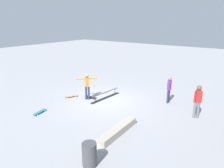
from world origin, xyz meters
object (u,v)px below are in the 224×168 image
at_px(bystander_purple_shirt, 169,88).
at_px(loose_skateboard_natural, 71,96).
at_px(skateboard_main, 91,97).
at_px(grind_rail, 105,95).
at_px(skater_main, 87,85).
at_px(trash_bin, 89,155).
at_px(loose_skateboard_teal, 40,112).
at_px(bystander_red_shirt, 198,100).
at_px(skate_ledge, 118,130).

xyz_separation_m(bystander_purple_shirt, loose_skateboard_natural, (2.69, -5.22, -0.81)).
bearing_deg(skateboard_main, grind_rail, 35.31).
height_order(grind_rail, skater_main, skater_main).
height_order(skater_main, bystander_purple_shirt, skater_main).
bearing_deg(trash_bin, loose_skateboard_teal, -106.99).
bearing_deg(loose_skateboard_teal, bystander_purple_shirt, 126.40).
bearing_deg(loose_skateboard_natural, skater_main, 134.95).
bearing_deg(loose_skateboard_teal, loose_skateboard_natural, 177.67).
distance_m(grind_rail, skater_main, 1.33).
distance_m(bystander_purple_shirt, loose_skateboard_teal, 7.18).
height_order(loose_skateboard_natural, trash_bin, trash_bin).
height_order(skateboard_main, bystander_purple_shirt, bystander_purple_shirt).
relative_size(skateboard_main, bystander_purple_shirt, 0.52).
distance_m(grind_rail, loose_skateboard_natural, 2.15).
bearing_deg(bystander_purple_shirt, skateboard_main, -63.49).
bearing_deg(grind_rail, skater_main, -38.70).
bearing_deg(loose_skateboard_teal, skateboard_main, 156.30).
relative_size(bystander_red_shirt, trash_bin, 2.02).
relative_size(grind_rail, loose_skateboard_natural, 3.07).
bearing_deg(trash_bin, grind_rail, -147.24).
height_order(skate_ledge, trash_bin, trash_bin).
bearing_deg(skate_ledge, skateboard_main, -123.42).
xyz_separation_m(skateboard_main, trash_bin, (4.59, 4.04, 0.34)).
xyz_separation_m(skate_ledge, skater_main, (-2.19, -3.71, 0.77)).
bearing_deg(grind_rail, trash_bin, 37.35).
distance_m(bystander_purple_shirt, trash_bin, 6.72).
xyz_separation_m(bystander_red_shirt, loose_skateboard_teal, (4.19, -6.65, -0.87)).
distance_m(skate_ledge, loose_skateboard_natural, 5.12).
relative_size(bystander_purple_shirt, loose_skateboard_natural, 1.94).
relative_size(skateboard_main, loose_skateboard_teal, 0.98).
xyz_separation_m(skateboard_main, loose_skateboard_natural, (0.58, -1.10, 0.00)).
relative_size(skate_ledge, bystander_red_shirt, 1.43).
distance_m(skateboard_main, trash_bin, 6.12).
xyz_separation_m(skateboard_main, bystander_purple_shirt, (-2.11, 4.12, 0.81)).
bearing_deg(loose_skateboard_teal, trash_bin, 61.99).
bearing_deg(loose_skateboard_natural, grind_rail, 149.14).
height_order(skateboard_main, bystander_red_shirt, bystander_red_shirt).
bearing_deg(skateboard_main, skater_main, -101.48).
distance_m(bystander_red_shirt, loose_skateboard_teal, 7.91).
xyz_separation_m(skater_main, loose_skateboard_teal, (2.91, -0.67, -0.85)).
relative_size(skater_main, skateboard_main, 1.97).
distance_m(grind_rail, loose_skateboard_teal, 3.97).
relative_size(grind_rail, skater_main, 1.55).
distance_m(skater_main, bystander_red_shirt, 6.11).
bearing_deg(loose_skateboard_teal, skater_main, 155.98).
distance_m(skateboard_main, loose_skateboard_teal, 3.22).
bearing_deg(bystander_purple_shirt, skater_main, -61.19).
xyz_separation_m(loose_skateboard_teal, trash_bin, (1.45, 4.74, 0.34)).
bearing_deg(skater_main, skate_ledge, 104.13).
relative_size(skateboard_main, trash_bin, 0.98).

